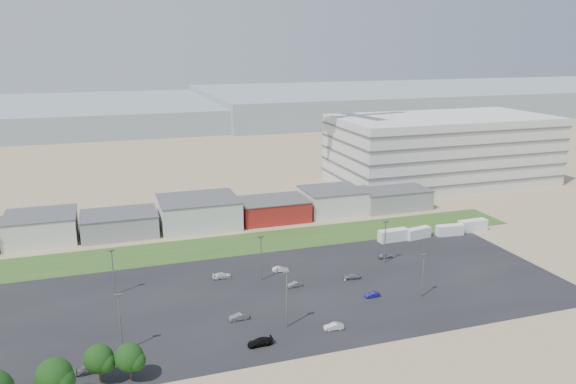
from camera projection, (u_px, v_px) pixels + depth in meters
name	position (u px, v px, depth m)	size (l,w,h in m)	color
ground	(302.00, 342.00, 99.11)	(700.00, 700.00, 0.00)	#988761
parking_lot	(292.00, 292.00, 118.97)	(120.00, 50.00, 0.01)	black
grass_strip	(234.00, 245.00, 146.77)	(160.00, 16.00, 0.02)	#2A531F
hills_backdrop	(205.00, 111.00, 398.97)	(700.00, 200.00, 9.00)	gray
building_row	(160.00, 216.00, 157.96)	(170.00, 20.00, 8.00)	silver
parking_garage	(441.00, 149.00, 210.56)	(80.00, 40.00, 25.00)	silver
box_trailer_a	(393.00, 235.00, 149.41)	(8.30, 2.59, 3.11)	silver
box_trailer_b	(418.00, 233.00, 151.68)	(7.49, 2.34, 2.81)	silver
box_trailer_c	(450.00, 230.00, 153.99)	(7.63, 2.38, 2.86)	silver
box_trailer_d	(473.00, 226.00, 157.31)	(8.47, 2.65, 3.17)	silver
tree_mid	(55.00, 380.00, 80.62)	(5.66, 5.66, 8.49)	black
tree_right	(99.00, 362.00, 86.30)	(4.84, 4.84, 7.26)	black
tree_near	(129.00, 360.00, 86.78)	(4.80, 4.80, 7.20)	black
lightpole_front_l	(120.00, 323.00, 94.66)	(1.25, 0.52, 10.65)	slate
lightpole_front_m	(287.00, 300.00, 102.96)	(1.28, 0.54, 10.92)	slate
lightpole_front_r	(422.00, 276.00, 115.58)	(1.11, 0.46, 9.40)	slate
lightpole_back_l	(113.00, 272.00, 116.60)	(1.16, 0.49, 9.90)	slate
lightpole_back_m	(261.00, 258.00, 123.64)	(1.21, 0.51, 10.31)	slate
lightpole_back_r	(385.00, 242.00, 133.44)	(1.23, 0.51, 10.48)	slate
parked_car_1	(372.00, 295.00, 116.45)	(1.15, 3.29, 1.08)	navy
parked_car_3	(260.00, 342.00, 97.81)	(1.83, 4.49, 1.30)	black
parked_car_4	(239.00, 317.00, 106.89)	(1.34, 3.83, 1.26)	#595B5E
parked_car_6	(222.00, 276.00, 125.82)	(1.75, 4.31, 1.25)	silver
parked_car_7	(295.00, 284.00, 121.42)	(1.17, 3.36, 1.11)	#595B5E
parked_car_8	(385.00, 256.00, 137.62)	(1.47, 3.65, 1.25)	#A5A5AA
parked_car_10	(88.00, 369.00, 89.66)	(1.67, 4.10, 1.19)	#595B5E
parked_car_11	(280.00, 269.00, 129.41)	(1.29, 3.71, 1.22)	silver
parked_car_12	(351.00, 276.00, 125.48)	(1.58, 3.89, 1.13)	#A5A5AA
parked_car_13	(334.00, 326.00, 103.24)	(1.29, 3.70, 1.22)	silver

